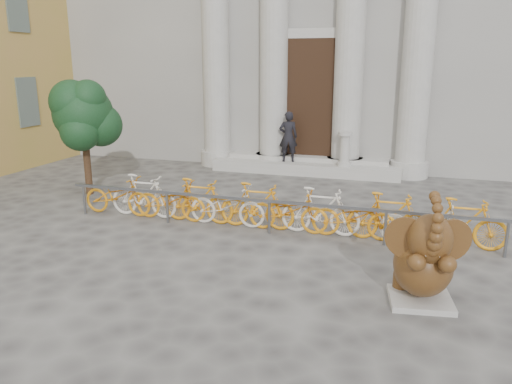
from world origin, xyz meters
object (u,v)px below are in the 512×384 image
(bike_rack, at_px, (272,207))
(tree, at_px, (84,115))
(pedestrian, at_px, (288,137))
(elephant_statue, at_px, (424,263))

(bike_rack, relative_size, tree, 3.08)
(tree, height_order, pedestrian, tree)
(pedestrian, bearing_deg, tree, 29.62)
(tree, xyz_separation_m, pedestrian, (4.47, 4.28, -0.97))
(bike_rack, distance_m, pedestrian, 5.77)
(pedestrian, bearing_deg, elephant_statue, 102.11)
(elephant_statue, bearing_deg, pedestrian, 107.69)
(elephant_statue, height_order, tree, tree)
(bike_rack, xyz_separation_m, tree, (-5.50, 1.36, 1.63))
(elephant_statue, xyz_separation_m, tree, (-8.53, 3.97, 1.48))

